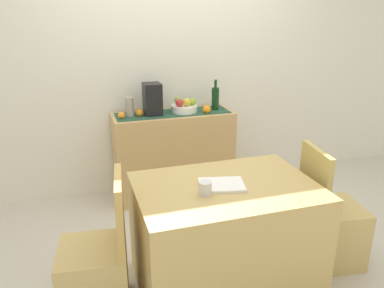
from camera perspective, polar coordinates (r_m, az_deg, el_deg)
name	(u,v)px	position (r m, az deg, el deg)	size (l,w,h in m)	color
ground_plane	(210,241)	(3.22, 2.65, -14.42)	(6.40, 6.40, 0.02)	beige
room_wall_rear	(171,57)	(3.83, -3.23, 12.90)	(6.40, 0.06, 2.70)	silver
sideboard_console	(174,155)	(3.79, -2.77, -1.59)	(1.16, 0.42, 0.85)	tan
table_runner	(173,113)	(3.66, -2.88, 4.69)	(1.09, 0.32, 0.01)	#244B36
fruit_bowl	(184,108)	(3.68, -1.19, 5.37)	(0.25, 0.25, 0.07)	white
apple_center	(178,100)	(3.71, -2.09, 6.60)	(0.07, 0.07, 0.07)	#86A143
apple_right	(187,102)	(3.63, -0.78, 6.33)	(0.08, 0.08, 0.08)	gold
apple_rear	(193,102)	(3.66, 0.09, 6.39)	(0.07, 0.07, 0.07)	#89B02D
apple_left	(179,103)	(3.61, -1.95, 6.20)	(0.07, 0.07, 0.07)	red
wine_bottle	(215,98)	(3.76, 3.53, 6.87)	(0.07, 0.07, 0.30)	#103314
coffee_maker	(152,99)	(3.58, -5.98, 6.71)	(0.16, 0.18, 0.30)	black
ceramic_vase	(130,107)	(3.56, -9.37, 5.50)	(0.08, 0.08, 0.18)	#9D9482
orange_loose_near_bowl	(207,109)	(3.65, 2.23, 5.25)	(0.08, 0.08, 0.08)	orange
orange_loose_mid	(122,115)	(3.51, -10.55, 4.25)	(0.07, 0.07, 0.07)	orange
orange_loose_far	(140,113)	(3.56, -7.88, 4.68)	(0.07, 0.07, 0.07)	orange
dining_table	(225,236)	(2.60, 4.92, -13.58)	(1.14, 0.79, 0.74)	tan
open_book	(222,185)	(2.40, 4.48, -6.15)	(0.28, 0.21, 0.02)	white
coffee_cup	(205,188)	(2.28, 2.00, -6.65)	(0.08, 0.08, 0.08)	silver
chair_near_window	(97,274)	(2.51, -14.10, -18.39)	(0.45, 0.45, 0.90)	tan
chair_by_corner	(329,229)	(3.03, 19.97, -11.88)	(0.45, 0.45, 0.90)	tan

